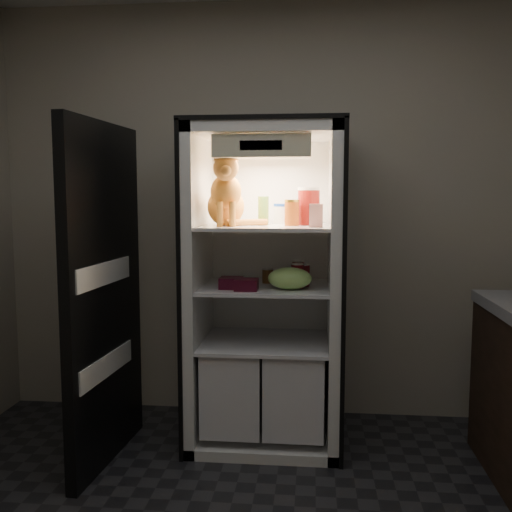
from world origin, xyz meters
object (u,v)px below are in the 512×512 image
Objects in this scene: mayo_tub at (281,214)px; soda_can_a at (298,272)px; soda_can_c at (297,276)px; berry_box_left at (231,283)px; condiment_jar at (268,275)px; berry_box_right at (246,285)px; grape_bag at (290,278)px; refrigerator at (266,308)px; soda_can_b at (304,275)px; salsa_jar at (292,213)px; parmesan_shaker at (263,211)px; pepper_jar at (309,206)px; cream_carton at (316,216)px; tabby_cat at (226,198)px.

mayo_tub is 0.92× the size of soda_can_a.
berry_box_left is at bearing -172.51° from soda_can_c.
soda_can_c is at bearing -43.03° from condiment_jar.
grape_bag is at bearing 12.84° from berry_box_right.
refrigerator is 15.00× the size of soda_can_b.
salsa_jar is at bearing -29.15° from refrigerator.
pepper_jar is at bearing 2.97° from parmesan_shaker.
condiment_jar is at bearing 78.45° from refrigerator.
grape_bag is (-0.10, -0.19, -0.40)m from pepper_jar.
berry_box_right is at bearing -175.27° from cream_carton.
refrigerator reaches higher than cream_carton.
berry_box_left is (-0.34, -0.11, -0.39)m from salsa_jar.
tabby_cat is 1.96× the size of pepper_jar.
salsa_jar reaches higher than berry_box_right.
pepper_jar is 0.22m from cream_carton.
pepper_jar reaches higher than soda_can_b.
berry_box_right is (-0.17, -0.35, -0.38)m from mayo_tub.
parmesan_shaker is at bearing 156.67° from salsa_jar.
tabby_cat reaches higher than soda_can_a.
soda_can_b is 0.51× the size of grape_bag.
mayo_tub reaches higher than soda_can_a.
salsa_jar is 0.49m from berry_box_right.
mayo_tub is 1.35× the size of condiment_jar.
soda_can_b is at bearing -50.52° from mayo_tub.
soda_can_c is (-0.06, -0.14, -0.39)m from pepper_jar.
cream_carton is (0.14, -0.13, -0.01)m from salsa_jar.
salsa_jar is 1.18× the size of soda_can_b.
parmesan_shaker is at bearing -128.75° from mayo_tub.
condiment_jar is (0.01, 0.03, 0.19)m from refrigerator.
soda_can_b is 1.00× the size of berry_box_left.
soda_can_b is 1.39× the size of condiment_jar.
tabby_cat is 3.09× the size of soda_can_c.
soda_can_a is at bearing 8.96° from refrigerator.
berry_box_right is at bearing -54.98° from tabby_cat.
salsa_jar is at bearing -23.33° from parmesan_shaker.
soda_can_a is at bearing 11.42° from parmesan_shaker.
berry_box_right is (0.09, -0.05, 0.00)m from berry_box_left.
salsa_jar reaches higher than soda_can_c.
salsa_jar is at bearing -5.16° from tabby_cat.
soda_can_c is at bearing -115.49° from soda_can_b.
soda_can_a reaches higher than soda_can_b.
condiment_jar is at bearing -179.55° from soda_can_a.
refrigerator is 0.32m from berry_box_right.
salsa_jar is 0.42m from condiment_jar.
cream_carton is at bearing -2.79° from berry_box_left.
grape_bag is at bearing -100.42° from soda_can_a.
refrigerator reaches higher than salsa_jar.
soda_can_b is at bearing 64.51° from soda_can_c.
soda_can_b is 0.91× the size of soda_can_c.
mayo_tub is at bearing 51.25° from parmesan_shaker.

